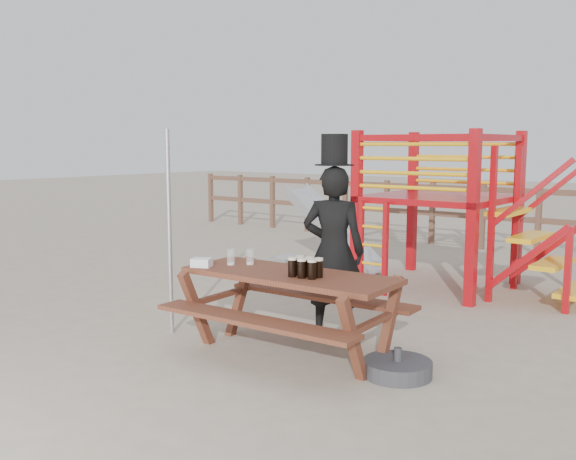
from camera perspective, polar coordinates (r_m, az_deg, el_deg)
The scene contains 10 objects.
ground at distance 6.19m, azimuth -3.26°, elevation -10.40°, with size 60.00×60.00×0.00m, color tan.
back_fence at distance 12.12m, azimuth 19.13°, elevation 1.59°, with size 15.09×0.09×1.20m.
playground_fort at distance 8.88m, azimuth 12.75°, elevation 1.98°, with size 4.71×1.84×2.10m.
picnic_table at distance 5.85m, azimuth 0.12°, elevation -6.53°, with size 2.05×1.47×0.77m.
man_with_hat at distance 6.40m, azimuth 4.07°, elevation -1.48°, with size 0.73×0.62×2.02m.
metal_pole at distance 6.53m, azimuth -10.49°, elevation -0.27°, with size 0.05×0.05×2.06m, color #B2B2B7.
parasol_base at distance 5.53m, azimuth 9.71°, elevation -12.01°, with size 0.58×0.58×0.24m.
paper_bag at distance 6.12m, azimuth -7.67°, elevation -2.88°, with size 0.18×0.14×0.08m, color white.
stout_pints at distance 5.59m, azimuth 1.58°, elevation -3.33°, with size 0.28×0.20×0.17m.
empty_glasses at distance 6.18m, azimuth -4.24°, elevation -2.46°, with size 0.21×0.20×0.15m.
Camera 1 is at (3.90, -4.42, 1.91)m, focal length 40.00 mm.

